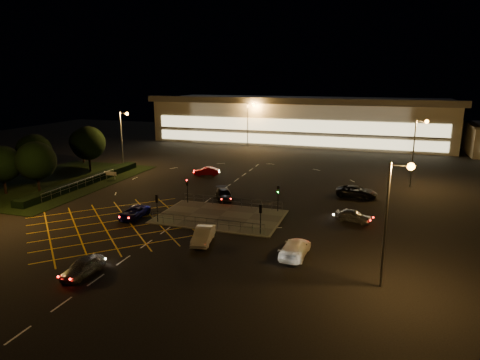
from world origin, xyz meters
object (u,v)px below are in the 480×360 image
(car_left_blue, at_px, (134,212))
(car_east_grey, at_px, (357,192))
(car_near_silver, at_px, (83,267))
(car_far_dkgrey, at_px, (224,195))
(car_approach_white, at_px, (295,248))
(signal_sw, at_px, (157,203))
(signal_se, at_px, (261,213))
(car_queue_white, at_px, (203,235))
(car_circ_red, at_px, (206,171))
(signal_ne, at_px, (278,193))
(car_right_silver, at_px, (353,216))
(signal_nw, at_px, (187,186))

(car_left_blue, height_order, car_east_grey, car_east_grey)
(car_near_silver, bearing_deg, car_far_dkgrey, 84.95)
(car_far_dkgrey, bearing_deg, car_approach_white, -77.57)
(car_approach_white, bearing_deg, car_east_grey, -98.45)
(signal_sw, height_order, car_east_grey, signal_sw)
(signal_se, relative_size, car_queue_white, 0.68)
(signal_se, bearing_deg, car_east_grey, -116.10)
(car_circ_red, bearing_deg, signal_sw, -11.63)
(signal_sw, height_order, signal_se, same)
(signal_ne, relative_size, car_near_silver, 0.74)
(signal_ne, bearing_deg, car_near_silver, -118.22)
(car_right_silver, bearing_deg, car_far_dkgrey, 90.84)
(car_left_blue, relative_size, car_circ_red, 1.13)
(signal_nw, relative_size, car_right_silver, 0.77)
(signal_se, distance_m, car_circ_red, 28.43)
(signal_se, xyz_separation_m, car_circ_red, (-15.82, 23.56, -1.68))
(signal_ne, relative_size, car_approach_white, 0.59)
(car_right_silver, bearing_deg, car_near_silver, 148.82)
(signal_nw, height_order, signal_ne, same)
(car_near_silver, relative_size, car_far_dkgrey, 0.88)
(signal_se, relative_size, car_east_grey, 0.57)
(signal_ne, distance_m, car_near_silver, 24.50)
(car_far_dkgrey, xyz_separation_m, car_right_silver, (16.97, -3.79, 0.00))
(car_queue_white, bearing_deg, signal_ne, 57.35)
(signal_ne, bearing_deg, car_east_grey, 48.33)
(car_far_dkgrey, height_order, car_approach_white, car_approach_white)
(signal_ne, relative_size, car_far_dkgrey, 0.66)
(signal_se, bearing_deg, signal_sw, 0.00)
(signal_sw, xyz_separation_m, car_approach_white, (16.46, -4.28, -1.59))
(car_far_dkgrey, distance_m, car_east_grey, 18.06)
(signal_sw, distance_m, car_approach_white, 17.08)
(car_right_silver, xyz_separation_m, car_approach_white, (-4.46, -11.48, 0.07))
(car_circ_red, bearing_deg, signal_ne, 24.60)
(signal_se, height_order, signal_nw, same)
(signal_nw, bearing_deg, car_right_silver, -2.15)
(car_queue_white, height_order, car_left_blue, car_queue_white)
(signal_sw, relative_size, signal_nw, 1.00)
(signal_sw, height_order, car_near_silver, signal_sw)
(signal_se, distance_m, signal_ne, 7.99)
(signal_se, bearing_deg, car_near_silver, 49.53)
(car_queue_white, bearing_deg, signal_nw, 110.76)
(signal_sw, bearing_deg, car_far_dkgrey, -109.79)
(signal_nw, distance_m, car_east_grey, 22.95)
(signal_se, bearing_deg, car_far_dkgrey, -53.80)
(car_right_silver, bearing_deg, car_left_blue, 118.33)
(car_east_grey, bearing_deg, signal_nw, 118.16)
(signal_sw, relative_size, car_near_silver, 0.74)
(car_near_silver, bearing_deg, car_left_blue, 108.55)
(car_queue_white, distance_m, car_right_silver, 17.62)
(signal_ne, distance_m, car_far_dkgrey, 8.75)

